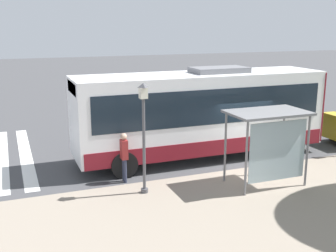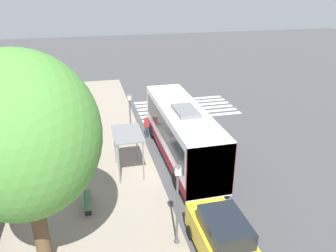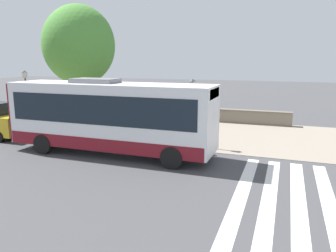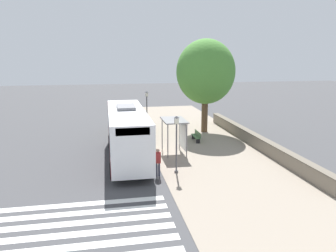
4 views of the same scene
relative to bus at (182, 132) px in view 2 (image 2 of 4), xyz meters
name	(u,v)px [view 2 (image 2 of 4)]	position (x,y,z in m)	size (l,w,h in m)	color
ground_plane	(157,172)	(-1.90, -1.30, -1.95)	(120.00, 120.00, 0.00)	#424244
sidewalk_plaza	(82,182)	(-6.40, -1.30, -1.94)	(9.00, 44.00, 0.02)	gray
crosswalk_stripes	(185,108)	(3.10, 9.30, -1.95)	(9.00, 5.25, 0.01)	silver
stone_wall	(6,184)	(-10.45, -1.30, -1.43)	(0.60, 20.00, 1.02)	slate
bus	(182,132)	(0.00, 0.00, 0.00)	(2.66, 10.46, 3.78)	white
bus_shelter	(125,140)	(-3.72, -0.78, 0.20)	(1.70, 2.72, 2.61)	slate
pedestrian	(147,124)	(-1.60, 3.78, -0.89)	(0.34, 0.24, 1.79)	#2D3347
bench	(86,199)	(-6.18, -3.79, -1.47)	(0.40, 1.80, 0.88)	#4C7247
street_lamp_near	(130,113)	(-2.84, 3.43, 0.26)	(0.28, 0.28, 3.70)	#4C4C51
street_lamp_far	(177,198)	(-2.33, -7.36, 0.46)	(0.28, 0.28, 4.05)	#4C4C51
shade_tree	(22,137)	(-7.89, -7.10, 3.81)	(5.51, 5.51, 8.82)	brown
parked_car_behind_bus	(223,240)	(-0.75, -8.72, -0.93)	(2.01, 4.47, 2.13)	gold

